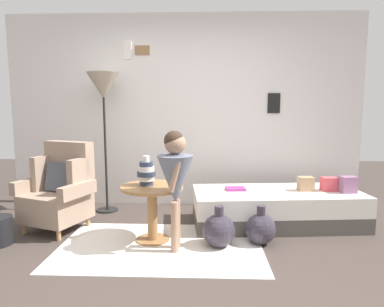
{
  "coord_description": "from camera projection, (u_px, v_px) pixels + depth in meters",
  "views": [
    {
      "loc": [
        0.29,
        -2.69,
        1.34
      ],
      "look_at": [
        0.15,
        0.95,
        0.85
      ],
      "focal_mm": 31.3,
      "sensor_mm": 36.0,
      "label": 1
    }
  ],
  "objects": [
    {
      "name": "vase_striped",
      "position": [
        146.0,
        173.0,
        3.35
      ],
      "size": [
        0.19,
        0.19,
        0.3
      ],
      "color": "#2D384C",
      "rests_on": "side_table"
    },
    {
      "name": "demijohn_near",
      "position": [
        219.0,
        230.0,
        3.25
      ],
      "size": [
        0.32,
        0.32,
        0.41
      ],
      "color": "#332D38",
      "rests_on": "ground"
    },
    {
      "name": "pillow_head",
      "position": [
        348.0,
        185.0,
        3.76
      ],
      "size": [
        0.19,
        0.15,
        0.18
      ],
      "primitive_type": "cube",
      "rotation": [
        0.0,
        0.0,
        0.16
      ],
      "color": "gray",
      "rests_on": "daybed"
    },
    {
      "name": "book_on_daybed",
      "position": [
        236.0,
        189.0,
        3.89
      ],
      "size": [
        0.23,
        0.18,
        0.03
      ],
      "primitive_type": "cube",
      "rotation": [
        0.0,
        0.0,
        0.1
      ],
      "color": "#AB398A",
      "rests_on": "daybed"
    },
    {
      "name": "side_table",
      "position": [
        152.0,
        201.0,
        3.36
      ],
      "size": [
        0.63,
        0.63,
        0.57
      ],
      "color": "#9E7042",
      "rests_on": "ground"
    },
    {
      "name": "demijohn_far",
      "position": [
        261.0,
        229.0,
        3.32
      ],
      "size": [
        0.31,
        0.31,
        0.39
      ],
      "color": "#332D38",
      "rests_on": "ground"
    },
    {
      "name": "floor_lamp",
      "position": [
        103.0,
        91.0,
        4.22
      ],
      "size": [
        0.4,
        0.4,
        1.79
      ],
      "color": "black",
      "rests_on": "ground"
    },
    {
      "name": "rug",
      "position": [
        161.0,
        246.0,
        3.26
      ],
      "size": [
        1.97,
        1.23,
        0.01
      ],
      "primitive_type": "cube",
      "color": "silver",
      "rests_on": "ground"
    },
    {
      "name": "ground_plane",
      "position": [
        170.0,
        267.0,
        2.85
      ],
      "size": [
        12.0,
        12.0,
        0.0
      ],
      "primitive_type": "plane",
      "color": "#423833"
    },
    {
      "name": "pillow_back",
      "position": [
        306.0,
        184.0,
        3.85
      ],
      "size": [
        0.18,
        0.14,
        0.16
      ],
      "primitive_type": "cube",
      "rotation": [
        0.0,
        0.0,
        0.1
      ],
      "color": "tan",
      "rests_on": "daybed"
    },
    {
      "name": "gallery_wall",
      "position": [
        184.0,
        111.0,
        4.61
      ],
      "size": [
        4.8,
        0.12,
        2.6
      ],
      "color": "silver",
      "rests_on": "ground"
    },
    {
      "name": "armchair",
      "position": [
        60.0,
        190.0,
        3.73
      ],
      "size": [
        0.88,
        0.77,
        0.97
      ],
      "color": "tan",
      "rests_on": "ground"
    },
    {
      "name": "daybed",
      "position": [
        276.0,
        208.0,
        3.88
      ],
      "size": [
        1.97,
        0.97,
        0.4
      ],
      "color": "#4C4742",
      "rests_on": "ground"
    },
    {
      "name": "pillow_mid",
      "position": [
        329.0,
        184.0,
        3.85
      ],
      "size": [
        0.17,
        0.14,
        0.16
      ],
      "primitive_type": "cube",
      "rotation": [
        0.0,
        0.0,
        0.1
      ],
      "color": "#D64C56",
      "rests_on": "daybed"
    },
    {
      "name": "person_child",
      "position": [
        175.0,
        175.0,
        3.09
      ],
      "size": [
        0.34,
        0.34,
        1.14
      ],
      "color": "#A37A60",
      "rests_on": "ground"
    }
  ]
}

